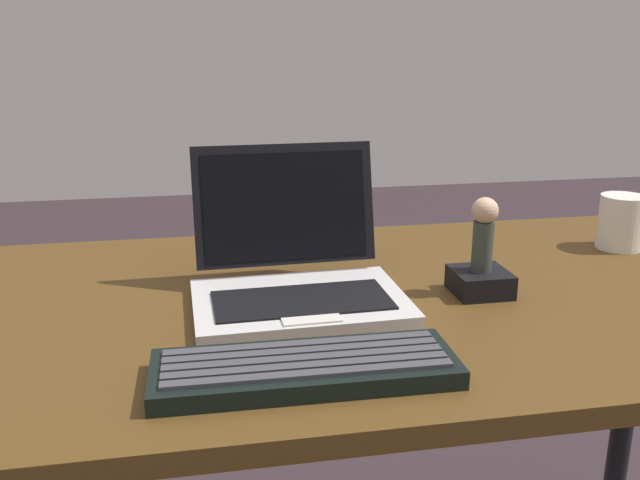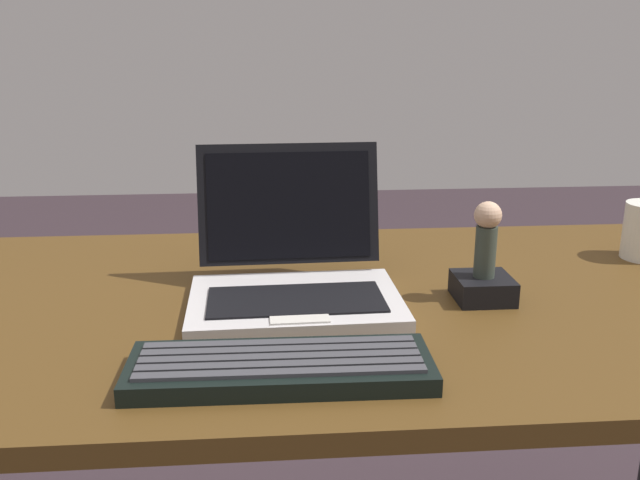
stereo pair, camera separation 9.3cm
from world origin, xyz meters
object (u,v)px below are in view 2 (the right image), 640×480
Objects in this scene: figurine at (490,235)px; figurine_stand at (486,288)px; laptop_front at (296,273)px; external_keyboard at (284,367)px.

figurine_stand is at bearing 90.00° from figurine.
laptop_front reaches higher than external_keyboard.
figurine_stand is at bearing 35.45° from external_keyboard.
laptop_front is at bearing 83.99° from external_keyboard.
laptop_front is 0.27m from figurine_stand.
figurine is (0.27, -0.02, 0.05)m from laptop_front.
figurine_stand is at bearing -4.53° from laptop_front.
figurine is (0.00, -0.00, 0.08)m from figurine_stand.
laptop_front is at bearing 175.47° from figurine.
figurine_stand is (0.29, 0.21, 0.01)m from external_keyboard.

